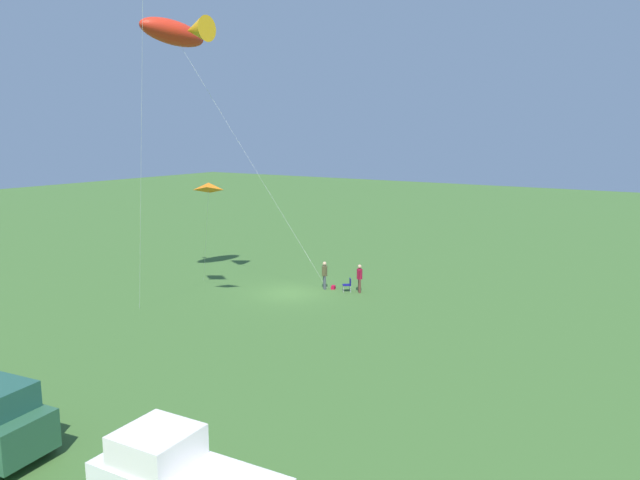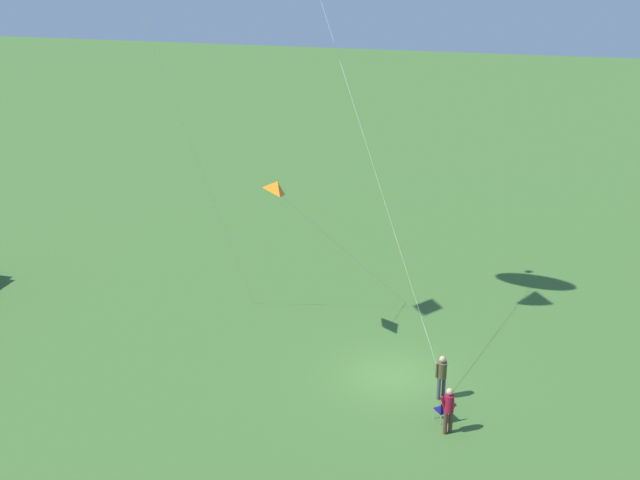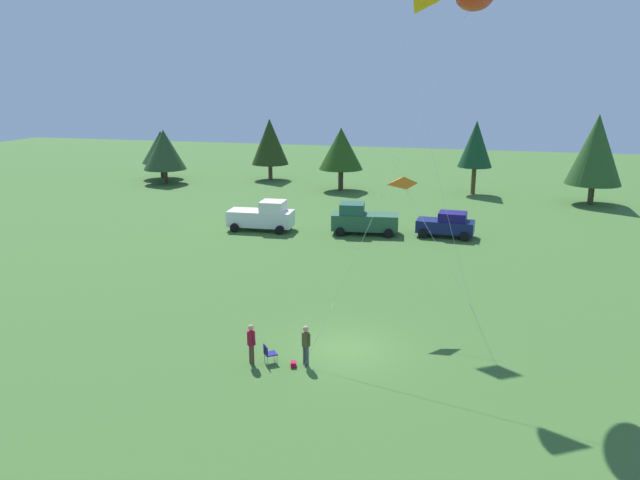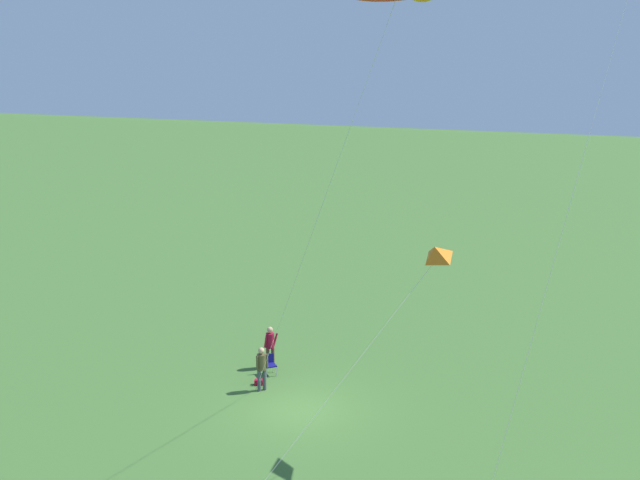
% 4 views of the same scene
% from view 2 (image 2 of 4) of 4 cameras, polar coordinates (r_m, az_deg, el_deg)
% --- Properties ---
extents(ground_plane, '(160.00, 160.00, 0.00)m').
position_cam_2_polar(ground_plane, '(34.80, 4.66, -8.65)').
color(ground_plane, '#3D662C').
extents(person_kite_flyer, '(0.49, 0.49, 1.74)m').
position_cam_2_polar(person_kite_flyer, '(33.04, 7.80, -8.48)').
color(person_kite_flyer, '#3E454C').
rests_on(person_kite_flyer, ground).
extents(folding_chair, '(0.67, 0.67, 0.82)m').
position_cam_2_polar(folding_chair, '(31.96, 7.97, -10.69)').
color(folding_chair, navy).
rests_on(folding_chair, ground).
extents(person_spectator, '(0.51, 0.55, 1.74)m').
position_cam_2_polar(person_spectator, '(31.09, 8.24, -10.53)').
color(person_spectator, '#543227').
rests_on(person_spectator, ground).
extents(backpack_on_grass, '(0.30, 0.37, 0.22)m').
position_cam_2_polar(backpack_on_grass, '(33.08, 8.18, -10.28)').
color(backpack_on_grass, '#B10E2C').
rests_on(backpack_on_grass, ground).
extents(kite_delta_orange, '(5.71, 5.23, 7.10)m').
position_cam_2_polar(kite_delta_orange, '(34.59, -2.71, 3.43)').
color(kite_delta_orange, orange).
rests_on(kite_delta_orange, ground).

